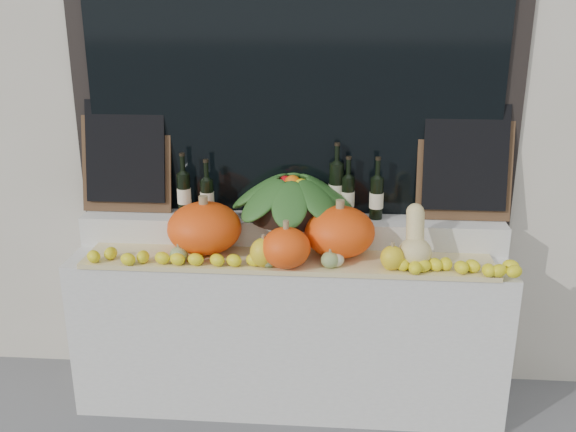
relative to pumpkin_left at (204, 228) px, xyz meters
The scene contains 17 objects.
display_sill 0.74m from the pumpkin_left, ahead, with size 2.30×0.55×0.88m, color silver.
rear_tier 0.49m from the pumpkin_left, 26.17° to the left, with size 2.30×0.25×0.16m, color silver.
straw_bedding 0.47m from the pumpkin_left, ahead, with size 2.10×0.32×0.03m, color tan.
pumpkin_left is the anchor object (origin of this frame).
pumpkin_right 0.70m from the pumpkin_left, ahead, with size 0.37×0.37×0.26m, color #FF4F0D.
pumpkin_center 0.47m from the pumpkin_left, 20.41° to the right, with size 0.24×0.24×0.20m, color #FF4F0D.
butternut_squash 1.08m from the pumpkin_left, ahead, with size 0.17×0.22×0.30m.
decorative_gourds 0.53m from the pumpkin_left, 17.67° to the right, with size 1.17×0.14×0.17m.
lemon_heap 0.48m from the pumpkin_left, 21.23° to the right, with size 2.20×0.16×0.06m, color yellow, non-canonical shape.
produce_bowl 0.50m from the pumpkin_left, 24.17° to the left, with size 0.71×0.71×0.25m.
wine_bottle_far_left 0.29m from the pumpkin_left, 125.10° to the left, with size 0.08×0.08×0.34m.
wine_bottle_near_left 0.24m from the pumpkin_left, 96.36° to the left, with size 0.08×0.08×0.31m.
wine_bottle_tall 0.74m from the pumpkin_left, 20.95° to the left, with size 0.08×0.08×0.41m.
wine_bottle_near_right 0.79m from the pumpkin_left, 18.29° to the left, with size 0.08×0.08×0.34m.
wine_bottle_far_right 0.93m from the pumpkin_left, 14.02° to the left, with size 0.08×0.08×0.34m.
chalkboard_left 0.64m from the pumpkin_left, 150.05° to the left, with size 0.50×0.15×0.61m.
chalkboard_right 1.42m from the pumpkin_left, 11.57° to the left, with size 0.50×0.15×0.61m.
Camera 1 is at (0.24, -1.63, 2.17)m, focal length 40.00 mm.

